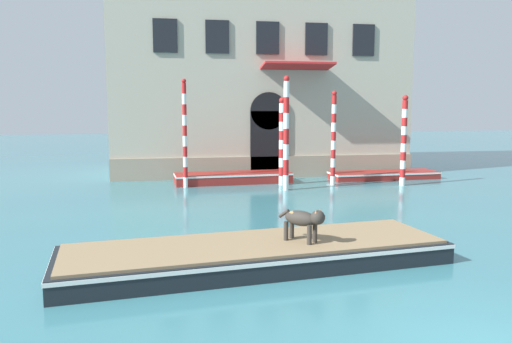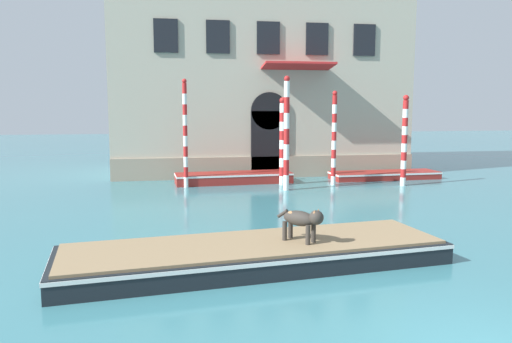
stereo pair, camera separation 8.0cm
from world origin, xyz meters
name	(u,v)px [view 1 (the left image)]	position (x,y,z in m)	size (l,w,h in m)	color
palazzo_left	(257,28)	(0.09, 21.32, 7.62)	(14.98, 7.40, 15.27)	#B2A893
boat_foreground	(256,253)	(-2.71, 4.96, 0.27)	(8.74, 3.47, 0.52)	black
dog_on_deck	(304,219)	(-1.68, 4.83, 1.02)	(0.88, 0.91, 0.78)	#332D28
boat_moored_near_palazzo	(233,178)	(-1.77, 16.87, 0.25)	(5.39, 1.85, 0.47)	maroon
boat_moored_far	(384,175)	(5.60, 17.02, 0.19)	(5.35, 1.73, 0.35)	maroon
mooring_pole_0	(404,140)	(5.52, 14.87, 2.01)	(0.25, 0.25, 3.98)	white
mooring_pole_1	(286,133)	(0.16, 14.54, 2.38)	(0.24, 0.24, 4.72)	white
mooring_pole_2	(333,138)	(2.55, 15.60, 2.10)	(0.22, 0.22, 4.16)	white
mooring_pole_3	(185,133)	(-3.95, 15.96, 2.34)	(0.20, 0.20, 4.64)	white
mooring_pole_4	(282,141)	(0.31, 15.99, 1.96)	(0.28, 0.28, 3.88)	white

